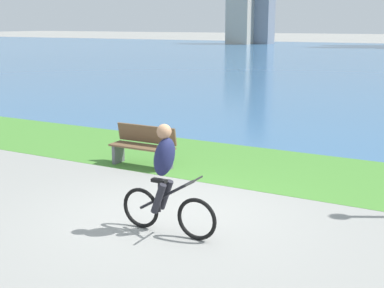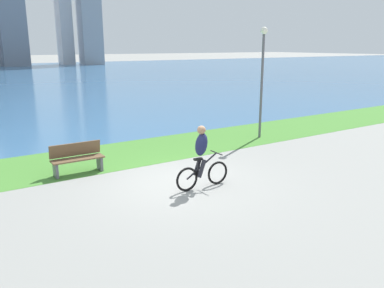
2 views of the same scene
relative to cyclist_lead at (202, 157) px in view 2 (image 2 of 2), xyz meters
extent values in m
plane|color=gray|center=(-0.29, 0.65, -0.84)|extent=(300.00, 300.00, 0.00)
cube|color=#478433|center=(-0.29, 4.16, -0.83)|extent=(120.00, 3.30, 0.01)
torus|color=black|center=(0.52, 0.00, -0.52)|extent=(0.64, 0.06, 0.64)
torus|color=black|center=(-0.45, 0.00, -0.52)|extent=(0.64, 0.06, 0.64)
cylinder|color=black|center=(0.01, 0.00, -0.23)|extent=(0.95, 0.04, 0.61)
cylinder|color=black|center=(-0.11, 0.00, -0.28)|extent=(0.04, 0.04, 0.47)
cube|color=black|center=(-0.11, 0.00, -0.02)|extent=(0.24, 0.10, 0.05)
cylinder|color=black|center=(0.47, 0.00, 0.06)|extent=(0.03, 0.52, 0.03)
ellipsoid|color=#1E234C|center=(-0.01, 0.00, 0.36)|extent=(0.40, 0.36, 0.65)
sphere|color=#A57A59|center=(-0.01, 0.00, 0.74)|extent=(0.22, 0.22, 0.22)
cylinder|color=#26262D|center=(-0.06, 0.10, -0.26)|extent=(0.27, 0.11, 0.49)
cylinder|color=#26262D|center=(-0.06, -0.10, -0.26)|extent=(0.27, 0.11, 0.49)
cube|color=brown|center=(-2.39, 2.92, -0.39)|extent=(1.50, 0.45, 0.04)
cube|color=brown|center=(-2.39, 3.11, -0.14)|extent=(1.50, 0.11, 0.40)
cube|color=#595960|center=(-1.74, 2.92, -0.61)|extent=(0.08, 0.37, 0.45)
cube|color=#595960|center=(-3.04, 2.92, -0.61)|extent=(0.08, 0.37, 0.45)
cylinder|color=#595960|center=(5.26, 3.53, 1.22)|extent=(0.10, 0.10, 4.12)
sphere|color=white|center=(5.26, 3.53, 3.38)|extent=(0.28, 0.28, 0.28)
cube|color=slate|center=(6.23, 67.95, 6.68)|extent=(4.36, 2.85, 15.04)
camera|label=1|loc=(3.81, -6.21, 2.27)|focal=48.06mm
camera|label=2|loc=(-5.43, -8.00, 2.84)|focal=36.22mm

